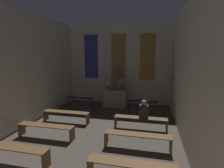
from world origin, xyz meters
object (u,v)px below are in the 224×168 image
at_px(altar, 115,98).
at_px(candle_rack_left, 80,99).
at_px(pew_third_right, 137,138).
at_px(person_seated, 144,110).
at_px(pew_back_right, 140,120).
at_px(flower_vase_right, 122,86).
at_px(pew_second_left, 13,151).
at_px(statue, 115,79).
at_px(pew_second_right, 132,168).
at_px(flower_vase_left, 108,85).
at_px(pew_back_left, 66,114).
at_px(candle_rack_right, 143,103).
at_px(pew_third_left, 46,128).

height_order(altar, candle_rack_left, altar).
relative_size(pew_third_right, person_seated, 2.89).
relative_size(altar, pew_back_right, 0.61).
distance_m(flower_vase_right, pew_second_left, 6.24).
xyz_separation_m(altar, candle_rack_left, (-1.62, -1.28, 0.17)).
relative_size(statue, flower_vase_right, 2.91).
distance_m(statue, pew_second_left, 6.18).
bearing_deg(altar, pew_second_right, -74.42).
height_order(candle_rack_left, pew_back_right, candle_rack_left).
bearing_deg(altar, flower_vase_left, 180.00).
xyz_separation_m(pew_third_right, pew_back_left, (-3.25, 1.53, 0.00)).
bearing_deg(candle_rack_right, altar, 141.81).
bearing_deg(pew_back_left, pew_back_right, 0.00).
relative_size(flower_vase_left, pew_third_right, 0.21).
height_order(candle_rack_right, pew_back_left, candle_rack_right).
height_order(altar, person_seated, person_seated).
distance_m(altar, pew_third_left, 4.60).
height_order(flower_vase_right, person_seated, flower_vase_right).
height_order(flower_vase_left, pew_third_right, flower_vase_left).
height_order(candle_rack_right, pew_back_right, candle_rack_right).
distance_m(statue, flower_vase_right, 0.55).
bearing_deg(altar, pew_third_left, -110.71).
height_order(pew_third_left, pew_back_left, same).
xyz_separation_m(candle_rack_right, pew_back_right, (-0.00, -1.49, -0.32)).
xyz_separation_m(flower_vase_left, pew_second_left, (-1.21, -5.83, -0.90)).
bearing_deg(flower_vase_left, flower_vase_right, 0.00).
bearing_deg(pew_back_left, statue, 59.59).
xyz_separation_m(pew_third_left, pew_back_right, (3.25, 1.53, 0.00)).
bearing_deg(person_seated, flower_vase_left, 127.97).
bearing_deg(person_seated, flower_vase_right, 115.60).
height_order(statue, pew_back_left, statue).
relative_size(candle_rack_right, pew_second_right, 0.67).
height_order(pew_second_right, pew_third_right, same).
bearing_deg(pew_second_left, pew_third_right, 25.20).
relative_size(candle_rack_left, pew_back_left, 0.67).
relative_size(candle_rack_left, pew_back_right, 0.67).
xyz_separation_m(pew_back_left, pew_back_right, (3.25, 0.00, 0.00)).
relative_size(flower_vase_left, pew_back_left, 0.21).
bearing_deg(pew_second_left, flower_vase_right, 70.69).
height_order(pew_second_left, pew_back_right, same).
bearing_deg(pew_back_left, pew_second_left, -90.00).
bearing_deg(pew_third_left, pew_second_left, -90.00).
bearing_deg(pew_third_right, pew_second_right, -90.00).
distance_m(candle_rack_right, pew_second_right, 4.56).
bearing_deg(pew_third_right, flower_vase_right, 105.69).
height_order(statue, flower_vase_right, statue).
height_order(altar, flower_vase_right, flower_vase_right).
bearing_deg(person_seated, pew_back_right, -180.00).
distance_m(statue, pew_back_right, 3.45).
relative_size(pew_third_left, pew_back_left, 1.00).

